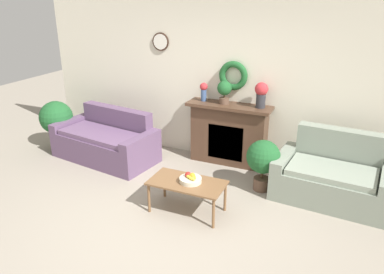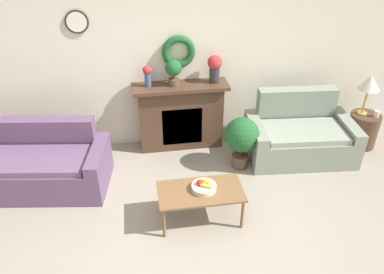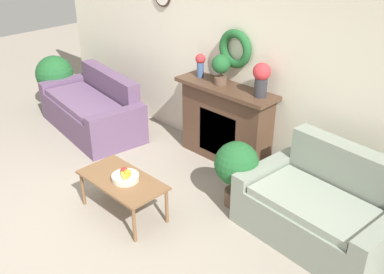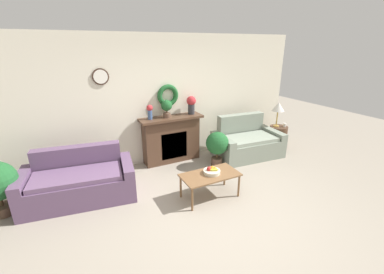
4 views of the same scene
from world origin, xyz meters
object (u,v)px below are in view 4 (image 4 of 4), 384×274
object	(u,v)px
table_lamp	(278,107)
fruit_bowl	(212,171)
vase_on_mantel_right	(191,104)
vase_on_mantel_left	(150,111)
potted_plant_floor_by_loveseat	(217,145)
fireplace	(171,139)
side_table_by_loveseat	(278,136)
coffee_table	(210,177)
couch_left	(79,182)
loveseat_right	(247,142)
mug	(284,125)
potted_plant_on_mantel	(167,107)

from	to	relation	value
table_lamp	fruit_bowl	bearing A→B (deg)	-154.72
vase_on_mantel_right	vase_on_mantel_left	bearing A→B (deg)	180.00
vase_on_mantel_left	potted_plant_floor_by_loveseat	distance (m)	1.56
fireplace	side_table_by_loveseat	bearing A→B (deg)	-9.00
coffee_table	couch_left	bearing A→B (deg)	153.68
vase_on_mantel_left	potted_plant_floor_by_loveseat	xyz separation A→B (m)	(1.21, -0.70, -0.71)
potted_plant_floor_by_loveseat	couch_left	bearing A→B (deg)	179.73
fireplace	loveseat_right	xyz separation A→B (m)	(1.69, -0.51, -0.21)
fruit_bowl	potted_plant_floor_by_loveseat	distance (m)	1.18
couch_left	fruit_bowl	bearing A→B (deg)	-17.21
mug	potted_plant_floor_by_loveseat	size ratio (longest dim) A/B	0.12
side_table_by_loveseat	potted_plant_on_mantel	xyz separation A→B (m)	(-2.84, 0.42, 0.98)
couch_left	mug	world-z (taller)	couch_left
side_table_by_loveseat	couch_left	bearing A→B (deg)	-177.01
couch_left	vase_on_mantel_left	bearing A→B (deg)	32.72
couch_left	table_lamp	size ratio (longest dim) A/B	3.06
fruit_bowl	side_table_by_loveseat	distance (m)	2.97
loveseat_right	side_table_by_loveseat	bearing A→B (deg)	8.90
couch_left	fruit_bowl	xyz separation A→B (m)	(2.01, -0.96, 0.17)
fireplace	vase_on_mantel_right	xyz separation A→B (m)	(0.49, 0.01, 0.74)
fireplace	vase_on_mantel_left	distance (m)	0.82
mug	potted_plant_floor_by_loveseat	world-z (taller)	potted_plant_floor_by_loveseat
couch_left	coffee_table	bearing A→B (deg)	-18.06
fireplace	potted_plant_on_mantel	xyz separation A→B (m)	(-0.09, -0.01, 0.73)
coffee_table	table_lamp	size ratio (longest dim) A/B	1.59
loveseat_right	vase_on_mantel_left	size ratio (longest dim) A/B	5.20
mug	potted_plant_on_mantel	world-z (taller)	potted_plant_on_mantel
couch_left	potted_plant_on_mantel	xyz separation A→B (m)	(1.87, 0.67, 0.94)
potted_plant_on_mantel	loveseat_right	bearing A→B (deg)	-15.63
side_table_by_loveseat	vase_on_mantel_left	distance (m)	3.36
loveseat_right	vase_on_mantel_left	world-z (taller)	vase_on_mantel_left
loveseat_right	coffee_table	xyz separation A→B (m)	(-1.68, -1.14, 0.08)
couch_left	vase_on_mantel_left	distance (m)	1.89
fireplace	table_lamp	size ratio (longest dim) A/B	2.24
loveseat_right	vase_on_mantel_left	xyz separation A→B (m)	(-2.14, 0.52, 0.89)
table_lamp	potted_plant_floor_by_loveseat	xyz separation A→B (m)	(-1.94, -0.30, -0.53)
fruit_bowl	vase_on_mantel_right	distance (m)	1.87
side_table_by_loveseat	potted_plant_on_mantel	size ratio (longest dim) A/B	1.42
loveseat_right	mug	distance (m)	1.19
fireplace	vase_on_mantel_left	xyz separation A→B (m)	(-0.45, 0.01, 0.68)
potted_plant_on_mantel	fireplace	bearing A→B (deg)	8.86
coffee_table	vase_on_mantel_right	xyz separation A→B (m)	(0.49, 1.66, 0.86)
loveseat_right	mug	world-z (taller)	loveseat_right
couch_left	fruit_bowl	distance (m)	2.24
fruit_bowl	table_lamp	size ratio (longest dim) A/B	0.47
couch_left	side_table_by_loveseat	world-z (taller)	couch_left
fruit_bowl	vase_on_mantel_right	xyz separation A→B (m)	(0.45, 1.65, 0.78)
potted_plant_on_mantel	coffee_table	bearing A→B (deg)	-86.63
vase_on_mantel_right	potted_plant_on_mantel	world-z (taller)	vase_on_mantel_right
couch_left	potted_plant_floor_by_loveseat	bearing A→B (deg)	8.00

